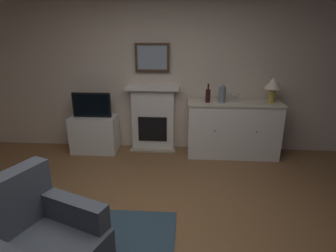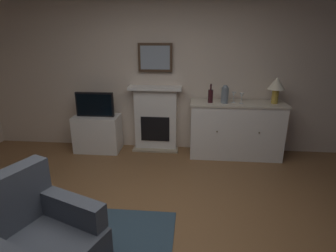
# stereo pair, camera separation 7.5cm
# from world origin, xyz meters

# --- Properties ---
(ground_plane) EXTENTS (6.33, 4.91, 0.10)m
(ground_plane) POSITION_xyz_m (0.00, 0.00, -0.05)
(ground_plane) COLOR brown
(ground_plane) RESTS_ON ground
(wall_rear) EXTENTS (6.33, 0.06, 2.98)m
(wall_rear) POSITION_xyz_m (0.00, 2.43, 1.49)
(wall_rear) COLOR beige
(wall_rear) RESTS_ON ground_plane
(fireplace_unit) EXTENTS (0.87, 0.30, 1.10)m
(fireplace_unit) POSITION_xyz_m (-0.20, 2.30, 0.55)
(fireplace_unit) COLOR white
(fireplace_unit) RESTS_ON ground_plane
(framed_picture) EXTENTS (0.55, 0.04, 0.45)m
(framed_picture) POSITION_xyz_m (-0.20, 2.34, 1.55)
(framed_picture) COLOR #473323
(sideboard_cabinet) EXTENTS (1.47, 0.49, 0.90)m
(sideboard_cabinet) POSITION_xyz_m (1.11, 2.12, 0.45)
(sideboard_cabinet) COLOR white
(sideboard_cabinet) RESTS_ON ground_plane
(table_lamp) EXTENTS (0.26, 0.26, 0.40)m
(table_lamp) POSITION_xyz_m (1.66, 2.12, 1.18)
(table_lamp) COLOR #B79338
(table_lamp) RESTS_ON sideboard_cabinet
(wine_bottle) EXTENTS (0.08, 0.08, 0.29)m
(wine_bottle) POSITION_xyz_m (0.68, 2.08, 1.01)
(wine_bottle) COLOR #331419
(wine_bottle) RESTS_ON sideboard_cabinet
(wine_glass_left) EXTENTS (0.07, 0.07, 0.16)m
(wine_glass_left) POSITION_xyz_m (1.04, 2.12, 1.02)
(wine_glass_left) COLOR silver
(wine_glass_left) RESTS_ON sideboard_cabinet
(wine_glass_center) EXTENTS (0.07, 0.07, 0.16)m
(wine_glass_center) POSITION_xyz_m (1.15, 2.06, 1.02)
(wine_glass_center) COLOR silver
(wine_glass_center) RESTS_ON sideboard_cabinet
(vase_decorative) EXTENTS (0.11, 0.11, 0.28)m
(vase_decorative) POSITION_xyz_m (0.90, 2.07, 1.04)
(vase_decorative) COLOR slate
(vase_decorative) RESTS_ON sideboard_cabinet
(tv_cabinet) EXTENTS (0.75, 0.42, 0.62)m
(tv_cabinet) POSITION_xyz_m (-1.18, 2.14, 0.31)
(tv_cabinet) COLOR white
(tv_cabinet) RESTS_ON ground_plane
(tv_set) EXTENTS (0.62, 0.07, 0.40)m
(tv_set) POSITION_xyz_m (-1.18, 2.11, 0.82)
(tv_set) COLOR black
(tv_set) RESTS_ON tv_cabinet
(armchair) EXTENTS (1.03, 1.01, 0.92)m
(armchair) POSITION_xyz_m (-0.79, -0.52, 0.38)
(armchair) COLOR #474C56
(armchair) RESTS_ON ground_plane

